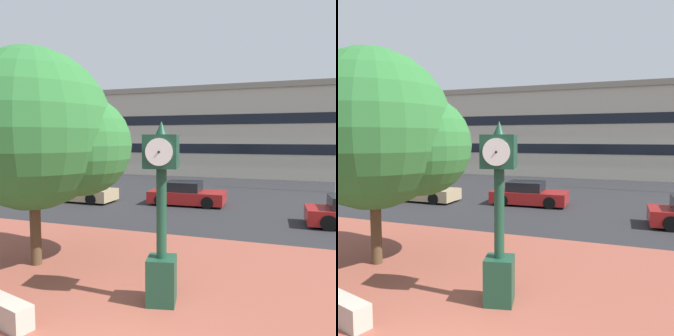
% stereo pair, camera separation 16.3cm
% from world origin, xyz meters
% --- Properties ---
extents(plaza_brick_paving, '(44.00, 12.17, 0.01)m').
position_xyz_m(plaza_brick_paving, '(0.00, 2.09, 0.00)').
color(plaza_brick_paving, brown).
rests_on(plaza_brick_paving, ground).
extents(street_clock, '(0.85, 0.88, 4.02)m').
position_xyz_m(street_clock, '(-0.02, 2.82, 1.96)').
color(street_clock, '#19422D').
rests_on(street_clock, ground).
extents(plaza_tree, '(4.89, 4.55, 6.18)m').
position_xyz_m(plaza_tree, '(-4.05, 4.04, 3.80)').
color(plaza_tree, '#4C3823').
rests_on(plaza_tree, ground).
extents(car_street_mid, '(4.44, 1.85, 1.28)m').
position_xyz_m(car_street_mid, '(-9.10, 13.17, 0.57)').
color(car_street_mid, tan).
rests_on(car_street_mid, ground).
extents(car_street_far, '(4.19, 2.07, 1.28)m').
position_xyz_m(car_street_far, '(-2.79, 14.18, 0.57)').
color(car_street_far, maroon).
rests_on(car_street_far, ground).
extents(civic_building, '(27.84, 14.90, 8.53)m').
position_xyz_m(civic_building, '(-2.35, 35.22, 4.27)').
color(civic_building, beige).
rests_on(civic_building, ground).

